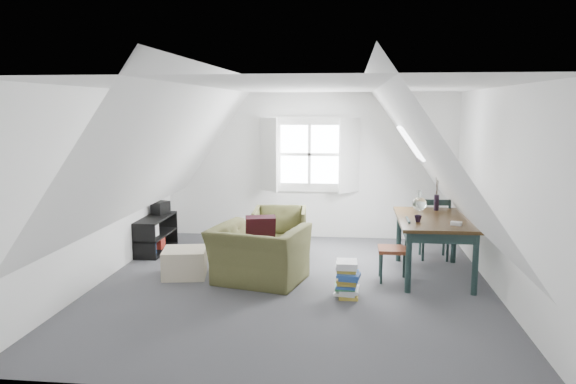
# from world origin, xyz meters

# --- Properties ---
(floor) EXTENTS (5.50, 5.50, 0.00)m
(floor) POSITION_xyz_m (0.00, 0.00, 0.00)
(floor) COLOR #454549
(floor) RESTS_ON ground
(ceiling) EXTENTS (5.50, 5.50, 0.00)m
(ceiling) POSITION_xyz_m (0.00, 0.00, 2.50)
(ceiling) COLOR white
(ceiling) RESTS_ON wall_back
(wall_back) EXTENTS (5.00, 0.00, 5.00)m
(wall_back) POSITION_xyz_m (0.00, 2.75, 1.25)
(wall_back) COLOR white
(wall_back) RESTS_ON ground
(wall_front) EXTENTS (5.00, 0.00, 5.00)m
(wall_front) POSITION_xyz_m (0.00, -2.75, 1.25)
(wall_front) COLOR white
(wall_front) RESTS_ON ground
(wall_left) EXTENTS (0.00, 5.50, 5.50)m
(wall_left) POSITION_xyz_m (-2.50, 0.00, 1.25)
(wall_left) COLOR white
(wall_left) RESTS_ON ground
(wall_right) EXTENTS (0.00, 5.50, 5.50)m
(wall_right) POSITION_xyz_m (2.50, 0.00, 1.25)
(wall_right) COLOR white
(wall_right) RESTS_ON ground
(slope_left) EXTENTS (3.19, 5.50, 4.48)m
(slope_left) POSITION_xyz_m (-1.55, 0.00, 1.78)
(slope_left) COLOR white
(slope_left) RESTS_ON wall_left
(slope_right) EXTENTS (3.19, 5.50, 4.48)m
(slope_right) POSITION_xyz_m (1.55, 0.00, 1.78)
(slope_right) COLOR white
(slope_right) RESTS_ON wall_right
(dormer_window) EXTENTS (1.71, 0.35, 1.30)m
(dormer_window) POSITION_xyz_m (0.00, 2.68, 1.45)
(dormer_window) COLOR white
(dormer_window) RESTS_ON wall_back
(skylight) EXTENTS (0.35, 0.75, 0.47)m
(skylight) POSITION_xyz_m (1.55, 1.30, 1.75)
(skylight) COLOR white
(skylight) RESTS_ON slope_right
(armchair_near) EXTENTS (1.35, 1.24, 0.74)m
(armchair_near) POSITION_xyz_m (-0.46, 0.09, 0.00)
(armchair_near) COLOR #4B4B28
(armchair_near) RESTS_ON floor
(armchair_far) EXTENTS (0.83, 0.85, 0.74)m
(armchair_far) POSITION_xyz_m (-0.36, 1.48, 0.00)
(armchair_far) COLOR #4B4B28
(armchair_far) RESTS_ON floor
(throw_pillow) EXTENTS (0.43, 0.32, 0.40)m
(throw_pillow) POSITION_xyz_m (-0.46, 0.24, 0.66)
(throw_pillow) COLOR #380F19
(throw_pillow) RESTS_ON armchair_near
(ottoman) EXTENTS (0.65, 0.65, 0.37)m
(ottoman) POSITION_xyz_m (-1.49, 0.24, 0.19)
(ottoman) COLOR #C1B395
(ottoman) RESTS_ON floor
(dining_table) EXTENTS (0.96, 1.60, 0.80)m
(dining_table) POSITION_xyz_m (1.82, 0.61, 0.70)
(dining_table) COLOR black
(dining_table) RESTS_ON floor
(demijohn) EXTENTS (0.20, 0.20, 0.28)m
(demijohn) POSITION_xyz_m (1.67, 1.06, 0.92)
(demijohn) COLOR silver
(demijohn) RESTS_ON dining_table
(vase_twigs) EXTENTS (0.07, 0.08, 0.56)m
(vase_twigs) POSITION_xyz_m (1.92, 1.16, 0.93)
(vase_twigs) COLOR black
(vase_twigs) RESTS_ON dining_table
(cup) EXTENTS (0.10, 0.10, 0.09)m
(cup) POSITION_xyz_m (1.57, 0.31, 0.80)
(cup) COLOR black
(cup) RESTS_ON dining_table
(paper_box) EXTENTS (0.15, 0.13, 0.04)m
(paper_box) POSITION_xyz_m (2.02, 0.16, 0.82)
(paper_box) COLOR white
(paper_box) RESTS_ON dining_table
(dining_chair_far) EXTENTS (0.44, 0.44, 0.93)m
(dining_chair_far) POSITION_xyz_m (1.97, 1.50, 0.49)
(dining_chair_far) COLOR maroon
(dining_chair_far) RESTS_ON floor
(dining_chair_near) EXTENTS (0.39, 0.39, 0.83)m
(dining_chair_near) POSITION_xyz_m (1.31, 0.35, 0.43)
(dining_chair_near) COLOR maroon
(dining_chair_near) RESTS_ON floor
(media_shelf) EXTENTS (0.36, 1.08, 0.55)m
(media_shelf) POSITION_xyz_m (-2.32, 1.43, 0.25)
(media_shelf) COLOR black
(media_shelf) RESTS_ON floor
(electronics_box) EXTENTS (0.27, 0.32, 0.22)m
(electronics_box) POSITION_xyz_m (-2.32, 1.71, 0.64)
(electronics_box) COLOR black
(electronics_box) RESTS_ON media_shelf
(magazine_stack) EXTENTS (0.32, 0.39, 0.43)m
(magazine_stack) POSITION_xyz_m (0.69, -0.35, 0.22)
(magazine_stack) COLOR #B29933
(magazine_stack) RESTS_ON floor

